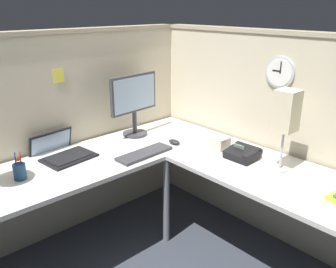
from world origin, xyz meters
name	(u,v)px	position (x,y,z in m)	size (l,w,h in m)	color
ground_plane	(165,259)	(0.00, 0.00, 0.00)	(6.80, 6.80, 0.00)	#383D47
cubicle_wall_back	(52,138)	(-0.36, 0.87, 0.79)	(2.57, 0.12, 1.58)	beige
cubicle_wall_right	(273,138)	(0.87, -0.27, 0.79)	(0.12, 2.37, 1.58)	beige
desk	(152,192)	(-0.15, -0.05, 0.63)	(2.35, 2.15, 0.73)	silver
monitor	(134,100)	(0.25, 0.64, 1.02)	(0.46, 0.20, 0.50)	#38383D
laptop	(61,152)	(-0.40, 0.66, 0.75)	(0.38, 0.42, 0.22)	black
keyboard	(145,154)	(0.04, 0.26, 0.74)	(0.43, 0.14, 0.02)	#38383D
computer_mouse	(174,142)	(0.35, 0.27, 0.75)	(0.06, 0.10, 0.03)	#232326
pen_cup	(20,171)	(-0.75, 0.49, 0.78)	(0.08, 0.08, 0.18)	navy
office_phone	(243,154)	(0.50, -0.26, 0.77)	(0.19, 0.21, 0.11)	black
desk_lamp_paper	(286,113)	(0.54, -0.52, 1.11)	(0.13, 0.13, 0.53)	#B7BABF
tissue_box	(220,143)	(0.53, -0.02, 0.78)	(0.12, 0.12, 0.09)	beige
wall_clock	(280,72)	(0.82, -0.29, 1.30)	(0.04, 0.22, 0.22)	#B7BABF
pinned_note_leftmost	(58,76)	(-0.28, 0.82, 1.26)	(0.08, 0.00, 0.10)	#EAD84C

